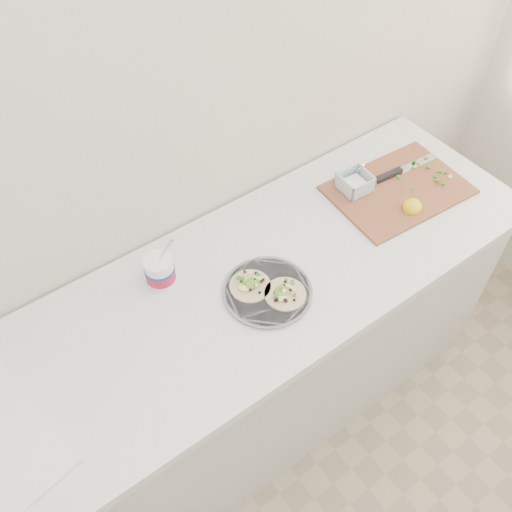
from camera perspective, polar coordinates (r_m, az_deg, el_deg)
counter at (r=2.10m, az=-5.63°, el=-12.66°), size 2.44×0.66×0.90m
taco_plate at (r=1.73m, az=1.16°, el=-3.40°), size 0.27×0.27×0.04m
tub at (r=1.74m, az=-9.53°, el=-1.30°), size 0.09×0.09×0.21m
cutboard at (r=2.10m, az=13.66°, el=6.81°), size 0.50×0.36×0.07m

